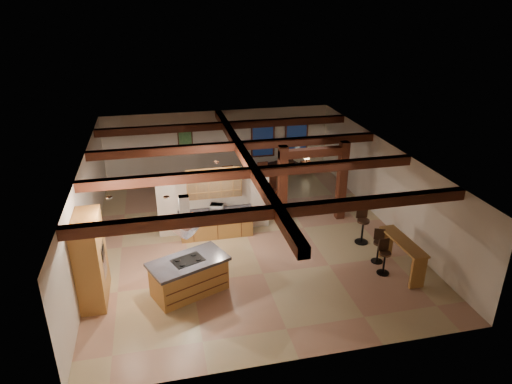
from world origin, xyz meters
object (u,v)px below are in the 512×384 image
kitchen_island (189,276)px  sofa (272,167)px  dining_table (249,190)px  bar_counter (402,251)px

kitchen_island → sofa: 9.44m
dining_table → sofa: bearing=35.1°
kitchen_island → dining_table: (2.91, 5.87, -0.17)m
dining_table → sofa: size_ratio=0.88×
bar_counter → dining_table: bearing=117.9°
dining_table → bar_counter: size_ratio=1.01×
dining_table → sofa: 2.91m
sofa → bar_counter: (1.67, -8.60, 0.36)m
sofa → kitchen_island: bearing=42.8°
dining_table → sofa: (1.60, 2.43, -0.02)m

